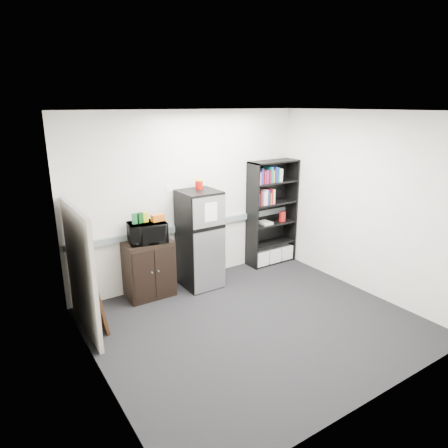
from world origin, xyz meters
name	(u,v)px	position (x,y,z in m)	size (l,w,h in m)	color
floor	(256,323)	(0.00, 0.00, 0.00)	(4.00, 4.00, 0.00)	black
wall_back	(190,198)	(0.00, 1.75, 1.35)	(4.00, 0.02, 2.70)	white
wall_right	(365,204)	(2.00, 0.00, 1.35)	(0.02, 3.50, 2.70)	white
wall_left	(93,259)	(-2.00, 0.00, 1.35)	(0.02, 3.50, 2.70)	white
ceiling	(261,111)	(0.00, 0.00, 2.70)	(4.00, 3.50, 0.02)	white
electrical_raceway	(191,226)	(0.00, 1.72, 0.90)	(3.92, 0.05, 0.10)	gray
wall_note	(169,188)	(-0.35, 1.74, 1.55)	(0.14, 0.00, 0.10)	white
bookshelf	(272,214)	(1.53, 1.57, 0.91)	(0.90, 0.34, 1.85)	black
cubicle_partition	(81,270)	(-1.90, 1.08, 0.81)	(0.06, 1.30, 1.62)	#9B968A
cabinet	(149,269)	(-0.84, 1.50, 0.43)	(0.69, 0.46, 0.86)	black
microwave	(147,232)	(-0.84, 1.48, 1.01)	(0.53, 0.36, 0.29)	black
snack_box_a	(134,219)	(-1.01, 1.52, 1.23)	(0.07, 0.05, 0.15)	#19582D
snack_box_b	(140,218)	(-0.92, 1.52, 1.23)	(0.07, 0.05, 0.15)	#0C3912
snack_box_c	(146,217)	(-0.84, 1.52, 1.23)	(0.07, 0.05, 0.14)	gold
snack_bag	(158,218)	(-0.68, 1.47, 1.21)	(0.18, 0.10, 0.10)	#BA5912
refrigerator	(200,239)	(-0.01, 1.42, 0.76)	(0.58, 0.60, 1.53)	black
coffee_can	(199,184)	(0.06, 1.55, 1.61)	(0.12, 0.12, 0.16)	#A80E07
framed_poster	(95,298)	(-1.77, 1.08, 0.40)	(0.15, 0.63, 0.80)	black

